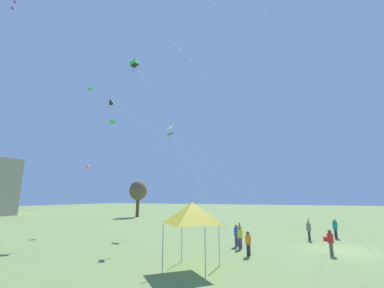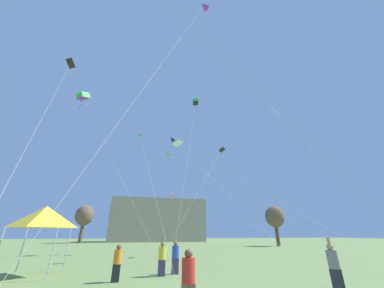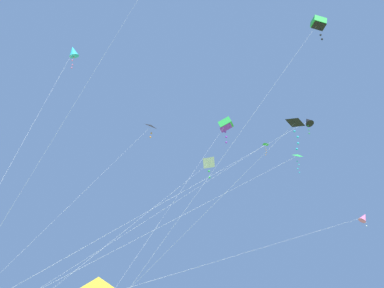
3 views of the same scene
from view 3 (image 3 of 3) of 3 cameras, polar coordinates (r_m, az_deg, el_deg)
The scene contains 11 objects.
festival_tent at distance 32.88m, azimuth -12.41°, elevation -17.87°, with size 2.50×2.50×3.35m.
kite_white_delta_0 at distance 27.78m, azimuth 2.22°, elevation -2.67°, with size 4.18×11.98×10.57m.
kite_green_delta_1 at distance 34.11m, azimuth 8.47°, elevation -0.98°, with size 2.64×19.66×13.70m.
kite_pink_diamond_2 at distance 31.70m, azimuth 21.80°, elevation -9.11°, with size 5.49×24.96×7.52m.
kite_green_delta_3 at distance 30.87m, azimuth 13.41°, elevation -1.88°, with size 6.36×20.52×11.64m.
kite_cyan_diamond_4 at distance 34.26m, azimuth -15.57°, elevation 11.76°, with size 11.65×5.10×19.98m.
kite_green_box_5 at distance 42.89m, azimuth 4.52°, elevation 2.56°, with size 11.00×14.18×18.97m.
kite_black_delta_6 at distance 24.60m, azimuth 13.43°, elevation 2.41°, with size 8.28×10.27×11.38m.
kite_green_box_7 at distance 32.60m, azimuth 16.47°, elevation 15.13°, with size 5.17×13.92×20.59m.
kite_black_diamond_8 at distance 32.21m, azimuth 15.14°, elevation 2.90°, with size 6.04×22.04×14.49m.
kite_black_delta_9 at distance 38.99m, azimuth -5.56°, elevation 2.28°, with size 5.38×13.88×17.01m.
Camera 3 is at (24.31, 3.91, 1.69)m, focal length 40.00 mm.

